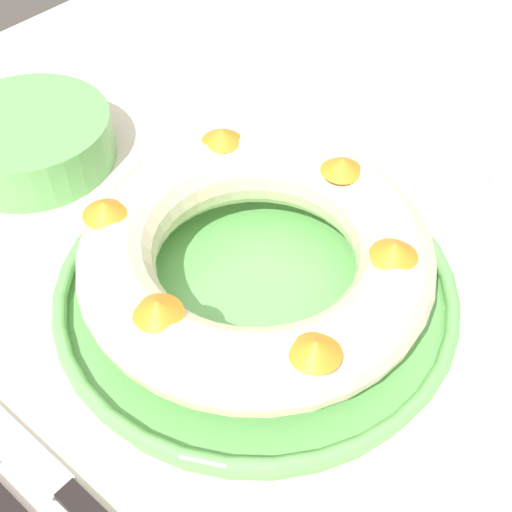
{
  "coord_description": "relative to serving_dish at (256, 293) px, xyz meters",
  "views": [
    {
      "loc": [
        -0.31,
        -0.22,
        1.23
      ],
      "look_at": [
        -0.02,
        0.02,
        0.83
      ],
      "focal_mm": 50.0,
      "sensor_mm": 36.0,
      "label": 1
    }
  ],
  "objects": [
    {
      "name": "fork",
      "position": [
        -0.24,
        0.01,
        -0.01
      ],
      "size": [
        0.02,
        0.19,
        0.01
      ],
      "rotation": [
        0.0,
        0.0,
        0.1
      ],
      "color": "black",
      "rests_on": "dining_table"
    },
    {
      "name": "cake_knife",
      "position": [
        -0.21,
        -0.01,
        -0.01
      ],
      "size": [
        0.02,
        0.17,
        0.01
      ],
      "rotation": [
        0.0,
        0.0,
        -0.09
      ],
      "color": "black",
      "rests_on": "dining_table"
    },
    {
      "name": "dining_table",
      "position": [
        0.02,
        -0.02,
        -0.1
      ],
      "size": [
        1.37,
        1.12,
        0.78
      ],
      "color": "beige",
      "rests_on": "ground_plane"
    },
    {
      "name": "side_bowl",
      "position": [
        -0.0,
        0.29,
        0.01
      ],
      "size": [
        0.16,
        0.16,
        0.05
      ],
      "primitive_type": "cylinder",
      "color": "#6BB760",
      "rests_on": "dining_table"
    },
    {
      "name": "bundt_cake",
      "position": [
        -0.0,
        -0.0,
        0.04
      ],
      "size": [
        0.28,
        0.28,
        0.07
      ],
      "color": "beige",
      "rests_on": "serving_dish"
    },
    {
      "name": "napkin",
      "position": [
        0.25,
        -0.03,
        -0.01
      ],
      "size": [
        0.15,
        0.11,
        0.0
      ],
      "primitive_type": "cube",
      "rotation": [
        0.0,
        0.0,
        0.14
      ],
      "color": "#B2D1B7",
      "rests_on": "dining_table"
    },
    {
      "name": "serving_dish",
      "position": [
        0.0,
        0.0,
        0.0
      ],
      "size": [
        0.33,
        0.33,
        0.03
      ],
      "color": "#6BB760",
      "rests_on": "dining_table"
    }
  ]
}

